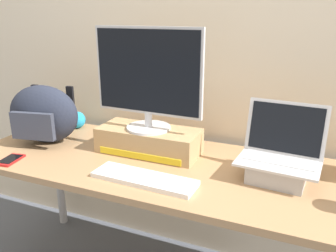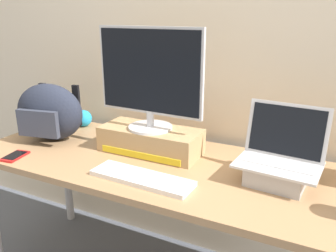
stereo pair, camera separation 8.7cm
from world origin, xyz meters
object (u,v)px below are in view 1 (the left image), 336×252
Objects in this scene: cell_phone at (10,160)px; external_keyboard at (144,178)px; toner_box_yellow at (149,141)px; plush_toy at (77,120)px; desktop_monitor at (148,78)px; messenger_backpack at (44,114)px; open_laptop at (279,164)px.

external_keyboard is at bearing -3.66° from cell_phone.
toner_box_yellow is 4.98× the size of plush_toy.
desktop_monitor is at bearing 114.44° from external_keyboard.
external_keyboard is 0.82m from plush_toy.
toner_box_yellow reaches higher than cell_phone.
messenger_backpack reaches higher than toner_box_yellow.
messenger_backpack is (-0.57, -0.08, -0.22)m from desktop_monitor.
desktop_monitor is 0.69m from open_laptop.
cell_phone is at bearing -147.68° from toner_box_yellow.
desktop_monitor is at bearing -17.40° from plush_toy.
external_keyboard is at bearing -149.97° from open_laptop.
plush_toy is at bearing 174.18° from open_laptop.
desktop_monitor is 5.43× the size of plush_toy.
open_laptop is at bearing -4.67° from toner_box_yellow.
plush_toy reaches higher than external_keyboard.
plush_toy is at bearing 77.02° from messenger_backpack.
desktop_monitor reaches higher than open_laptop.
open_laptop is at bearing 27.36° from external_keyboard.
plush_toy is at bearing 82.24° from cell_phone.
open_laptop is 0.76× the size of external_keyboard.
desktop_monitor is 1.34× the size of messenger_backpack.
open_laptop is 0.84× the size of messenger_backpack.
desktop_monitor is 1.58× the size of open_laptop.
open_laptop is 1.20m from plush_toy.
open_laptop is at bearing -9.78° from messenger_backpack.
open_laptop is at bearing 5.24° from cell_phone.
toner_box_yellow is 0.58m from messenger_backpack.
open_laptop reaches higher than messenger_backpack.
desktop_monitor reaches higher than messenger_backpack.
cell_phone is (-0.66, -0.06, -0.01)m from external_keyboard.
desktop_monitor is 3.86× the size of cell_phone.
desktop_monitor is 0.47m from external_keyboard.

